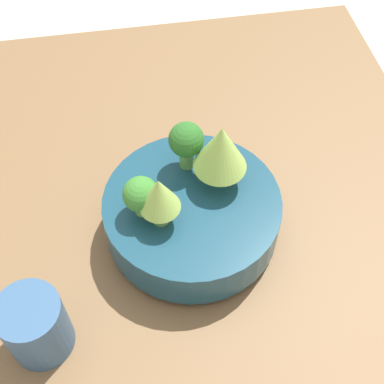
# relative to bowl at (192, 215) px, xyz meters

# --- Properties ---
(ground_plane) EXTENTS (6.00, 6.00, 0.00)m
(ground_plane) POSITION_rel_bowl_xyz_m (0.02, -0.03, -0.09)
(ground_plane) COLOR beige
(table) EXTENTS (1.03, 0.87, 0.04)m
(table) POSITION_rel_bowl_xyz_m (0.02, -0.03, -0.07)
(table) COLOR brown
(table) RESTS_ON ground_plane
(bowl) EXTENTS (0.24, 0.24, 0.08)m
(bowl) POSITION_rel_bowl_xyz_m (0.00, 0.00, 0.00)
(bowl) COLOR navy
(bowl) RESTS_ON table
(romanesco_piece_far) EXTENTS (0.07, 0.07, 0.10)m
(romanesco_piece_far) POSITION_rel_bowl_xyz_m (-0.03, 0.04, 0.10)
(romanesco_piece_far) COLOR #6BA34C
(romanesco_piece_far) RESTS_ON bowl
(broccoli_floret_front) EXTENTS (0.05, 0.05, 0.06)m
(broccoli_floret_front) POSITION_rel_bowl_xyz_m (0.01, -0.07, 0.07)
(broccoli_floret_front) COLOR #7AB256
(broccoli_floret_front) RESTS_ON bowl
(romanesco_piece_near) EXTENTS (0.05, 0.05, 0.08)m
(romanesco_piece_near) POSITION_rel_bowl_xyz_m (0.03, -0.04, 0.09)
(romanesco_piece_near) COLOR #609347
(romanesco_piece_near) RESTS_ON bowl
(broccoli_floret_left) EXTENTS (0.05, 0.05, 0.08)m
(broccoli_floret_left) POSITION_rel_bowl_xyz_m (-0.06, 0.00, 0.08)
(broccoli_floret_left) COLOR #609347
(broccoli_floret_left) RESTS_ON bowl
(cup) EXTENTS (0.08, 0.08, 0.10)m
(cup) POSITION_rel_bowl_xyz_m (0.13, -0.21, 0.00)
(cup) COLOR #33567F
(cup) RESTS_ON table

